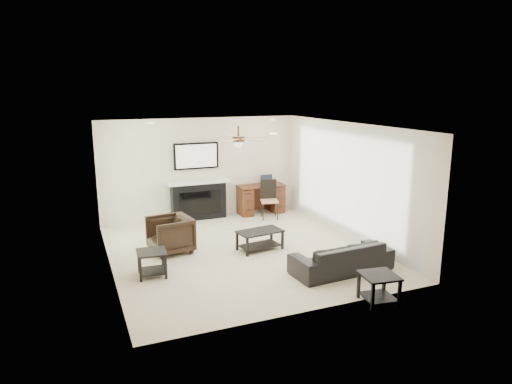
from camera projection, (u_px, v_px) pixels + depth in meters
room_shell at (248, 167)px, 8.93m from camera, size 5.50×5.54×2.52m
sofa at (342, 257)px, 8.09m from camera, size 1.88×0.83×0.54m
armchair at (170, 235)px, 9.04m from camera, size 0.90×0.88×0.73m
coffee_table at (260, 240)px, 9.21m from camera, size 0.96×0.62×0.40m
end_table_near at (379, 289)px, 6.92m from camera, size 0.59×0.59×0.45m
end_table_left at (152, 263)px, 7.91m from camera, size 0.54×0.54×0.45m
fireplace_unit at (198, 182)px, 11.22m from camera, size 1.52×0.34×1.91m
desk at (261, 199)px, 11.89m from camera, size 1.22×0.56×0.76m
desk_chair at (269, 200)px, 11.37m from camera, size 0.52×0.54×0.97m
laptop at (268, 180)px, 11.84m from camera, size 0.33×0.24×0.23m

